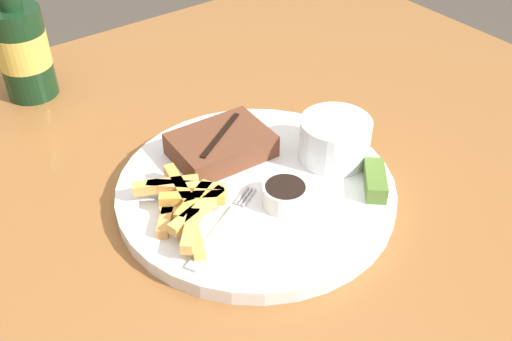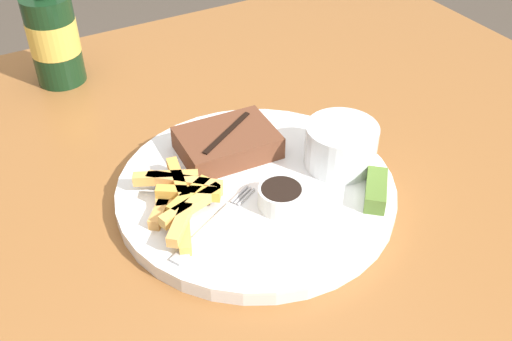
{
  "view_description": "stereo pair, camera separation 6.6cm",
  "coord_description": "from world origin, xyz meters",
  "px_view_note": "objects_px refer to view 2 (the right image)",
  "views": [
    {
      "loc": [
        -0.31,
        -0.42,
        1.22
      ],
      "look_at": [
        0.0,
        0.0,
        0.8
      ],
      "focal_mm": 42.0,
      "sensor_mm": 36.0,
      "label": 1
    },
    {
      "loc": [
        -0.25,
        -0.45,
        1.22
      ],
      "look_at": [
        0.0,
        0.0,
        0.8
      ],
      "focal_mm": 42.0,
      "sensor_mm": 36.0,
      "label": 2
    }
  ],
  "objects_px": {
    "dipping_sauce_cup": "(281,196)",
    "beer_bottle": "(53,34)",
    "steak_portion": "(226,143)",
    "pickle_spear": "(376,190)",
    "coleslaw_cup": "(341,143)",
    "fork_utensil": "(212,226)",
    "dinner_plate": "(256,190)"
  },
  "relations": [
    {
      "from": "coleslaw_cup",
      "to": "beer_bottle",
      "type": "bearing_deg",
      "value": 120.3
    },
    {
      "from": "steak_portion",
      "to": "fork_utensil",
      "type": "xyz_separation_m",
      "value": [
        -0.07,
        -0.11,
        -0.01
      ]
    },
    {
      "from": "dipping_sauce_cup",
      "to": "beer_bottle",
      "type": "xyz_separation_m",
      "value": [
        -0.13,
        0.42,
        0.04
      ]
    },
    {
      "from": "dinner_plate",
      "to": "steak_portion",
      "type": "height_order",
      "value": "steak_portion"
    },
    {
      "from": "steak_portion",
      "to": "dipping_sauce_cup",
      "type": "height_order",
      "value": "steak_portion"
    },
    {
      "from": "pickle_spear",
      "to": "steak_portion",
      "type": "bearing_deg",
      "value": 124.56
    },
    {
      "from": "pickle_spear",
      "to": "beer_bottle",
      "type": "distance_m",
      "value": 0.51
    },
    {
      "from": "steak_portion",
      "to": "beer_bottle",
      "type": "xyz_separation_m",
      "value": [
        -0.12,
        0.3,
        0.04
      ]
    },
    {
      "from": "steak_portion",
      "to": "fork_utensil",
      "type": "height_order",
      "value": "steak_portion"
    },
    {
      "from": "pickle_spear",
      "to": "fork_utensil",
      "type": "bearing_deg",
      "value": 165.88
    },
    {
      "from": "steak_portion",
      "to": "dipping_sauce_cup",
      "type": "xyz_separation_m",
      "value": [
        0.01,
        -0.11,
        -0.0
      ]
    },
    {
      "from": "steak_portion",
      "to": "pickle_spear",
      "type": "height_order",
      "value": "steak_portion"
    },
    {
      "from": "dinner_plate",
      "to": "pickle_spear",
      "type": "xyz_separation_m",
      "value": [
        0.1,
        -0.08,
        0.02
      ]
    },
    {
      "from": "steak_portion",
      "to": "beer_bottle",
      "type": "height_order",
      "value": "beer_bottle"
    },
    {
      "from": "dinner_plate",
      "to": "fork_utensil",
      "type": "distance_m",
      "value": 0.08
    },
    {
      "from": "dipping_sauce_cup",
      "to": "pickle_spear",
      "type": "distance_m",
      "value": 0.1
    },
    {
      "from": "steak_portion",
      "to": "dipping_sauce_cup",
      "type": "distance_m",
      "value": 0.11
    },
    {
      "from": "dinner_plate",
      "to": "beer_bottle",
      "type": "xyz_separation_m",
      "value": [
        -0.12,
        0.37,
        0.06
      ]
    },
    {
      "from": "dinner_plate",
      "to": "beer_bottle",
      "type": "relative_size",
      "value": 1.52
    },
    {
      "from": "steak_portion",
      "to": "coleslaw_cup",
      "type": "bearing_deg",
      "value": -37.88
    },
    {
      "from": "fork_utensil",
      "to": "coleslaw_cup",
      "type": "bearing_deg",
      "value": -19.49
    },
    {
      "from": "steak_portion",
      "to": "pickle_spear",
      "type": "bearing_deg",
      "value": -55.44
    },
    {
      "from": "dinner_plate",
      "to": "coleslaw_cup",
      "type": "relative_size",
      "value": 3.77
    },
    {
      "from": "steak_portion",
      "to": "coleslaw_cup",
      "type": "relative_size",
      "value": 1.4
    },
    {
      "from": "pickle_spear",
      "to": "fork_utensil",
      "type": "height_order",
      "value": "pickle_spear"
    },
    {
      "from": "steak_portion",
      "to": "beer_bottle",
      "type": "bearing_deg",
      "value": 111.43
    },
    {
      "from": "dipping_sauce_cup",
      "to": "fork_utensil",
      "type": "distance_m",
      "value": 0.08
    },
    {
      "from": "coleslaw_cup",
      "to": "fork_utensil",
      "type": "xyz_separation_m",
      "value": [
        -0.18,
        -0.02,
        -0.03
      ]
    },
    {
      "from": "dipping_sauce_cup",
      "to": "beer_bottle",
      "type": "distance_m",
      "value": 0.44
    },
    {
      "from": "dinner_plate",
      "to": "coleslaw_cup",
      "type": "xyz_separation_m",
      "value": [
        0.1,
        -0.01,
        0.04
      ]
    },
    {
      "from": "beer_bottle",
      "to": "dipping_sauce_cup",
      "type": "bearing_deg",
      "value": -73.14
    },
    {
      "from": "coleslaw_cup",
      "to": "dipping_sauce_cup",
      "type": "height_order",
      "value": "coleslaw_cup"
    }
  ]
}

